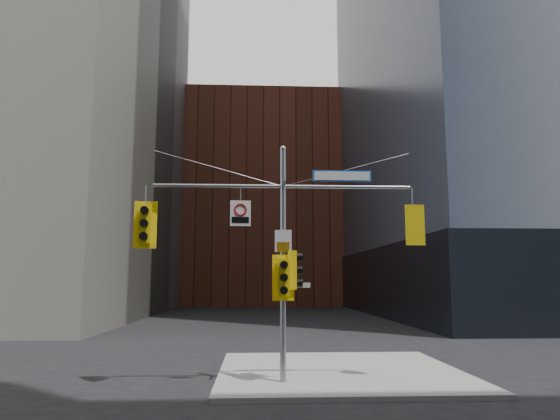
{
  "coord_description": "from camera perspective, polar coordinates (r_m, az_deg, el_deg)",
  "views": [
    {
      "loc": [
        -0.82,
        -13.2,
        3.09
      ],
      "look_at": [
        -0.09,
        2.0,
        5.26
      ],
      "focal_mm": 32.0,
      "sensor_mm": 36.0,
      "label": 1
    }
  ],
  "objects": [
    {
      "name": "traffic_light_pole_front",
      "position": [
        14.95,
        0.4,
        -7.73
      ],
      "size": [
        0.65,
        0.51,
        1.37
      ],
      "rotation": [
        0.0,
        0.0,
        -0.0
      ],
      "color": "yellow",
      "rests_on": "ground"
    },
    {
      "name": "brick_midrise",
      "position": [
        72.04,
        -2.07,
        0.61
      ],
      "size": [
        26.0,
        20.0,
        28.0
      ],
      "primitive_type": "cube",
      "color": "brown",
      "rests_on": "ground"
    },
    {
      "name": "ground",
      "position": [
        13.59,
        0.85,
        -21.26
      ],
      "size": [
        160.0,
        160.0,
        0.0
      ],
      "primitive_type": "plane",
      "color": "black",
      "rests_on": "ground"
    },
    {
      "name": "traffic_light_east_arm",
      "position": [
        16.06,
        14.99,
        -1.72
      ],
      "size": [
        0.6,
        0.47,
        1.26
      ],
      "rotation": [
        0.0,
        0.0,
        3.15
      ],
      "color": "yellow",
      "rests_on": "ground"
    },
    {
      "name": "street_blade_ns",
      "position": [
        15.68,
        0.26,
        -9.5
      ],
      "size": [
        0.04,
        0.8,
        0.16
      ],
      "rotation": [
        0.0,
        0.0,
        0.01
      ],
      "color": "#145926",
      "rests_on": "ground"
    },
    {
      "name": "regulatory_sign_pole",
      "position": [
        15.15,
        0.37,
        -3.62
      ],
      "size": [
        0.51,
        0.09,
        0.67
      ],
      "rotation": [
        0.0,
        0.0,
        -0.12
      ],
      "color": "silver",
      "rests_on": "ground"
    },
    {
      "name": "regulatory_sign_arm",
      "position": [
        15.33,
        -4.55,
        -0.27
      ],
      "size": [
        0.63,
        0.11,
        0.79
      ],
      "rotation": [
        0.0,
        0.0,
        0.09
      ],
      "color": "silver",
      "rests_on": "ground"
    },
    {
      "name": "traffic_light_pole_side",
      "position": [
        15.25,
        1.59,
        -6.87
      ],
      "size": [
        0.46,
        0.39,
        1.17
      ],
      "rotation": [
        0.0,
        0.0,
        1.54
      ],
      "color": "yellow",
      "rests_on": "ground"
    },
    {
      "name": "traffic_light_west_arm",
      "position": [
        15.68,
        -15.2,
        -1.57
      ],
      "size": [
        0.69,
        0.59,
        1.45
      ],
      "rotation": [
        0.0,
        0.0,
        0.12
      ],
      "color": "yellow",
      "rests_on": "ground"
    },
    {
      "name": "signal_assembly",
      "position": [
        15.28,
        0.34,
        -3.13
      ],
      "size": [
        8.0,
        0.8,
        7.3
      ],
      "color": "#919499",
      "rests_on": "ground"
    },
    {
      "name": "street_sign_blade",
      "position": [
        15.77,
        7.09,
        3.88
      ],
      "size": [
        1.87,
        0.05,
        0.36
      ],
      "rotation": [
        0.0,
        0.0,
        -0.0
      ],
      "color": "#11499E",
      "rests_on": "ground"
    },
    {
      "name": "sidewalk_corner",
      "position": [
        17.69,
        6.8,
        -17.87
      ],
      "size": [
        8.0,
        8.0,
        0.15
      ],
      "primitive_type": "cube",
      "color": "gray",
      "rests_on": "ground"
    },
    {
      "name": "street_blade_ew",
      "position": [
        15.26,
        2.05,
        -8.58
      ],
      "size": [
        0.75,
        0.13,
        0.15
      ],
      "rotation": [
        0.0,
        0.0,
        -0.14
      ],
      "color": "silver",
      "rests_on": "ground"
    }
  ]
}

